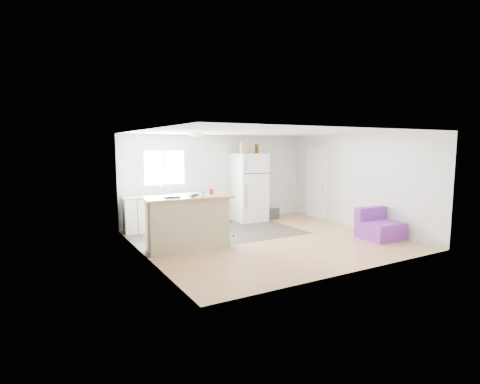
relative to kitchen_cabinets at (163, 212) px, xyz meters
name	(u,v)px	position (x,y,z in m)	size (l,w,h in m)	color
room	(269,187)	(1.71, -2.19, 0.75)	(5.51, 5.01, 2.41)	olive
vinyl_zone	(215,232)	(0.98, -0.94, -0.45)	(4.05, 2.50, 0.00)	#382E2A
window	(165,168)	(0.16, 0.29, 1.10)	(1.18, 0.06, 0.98)	white
interior_door	(316,183)	(4.43, -0.64, 0.57)	(0.11, 0.92, 2.10)	white
ceiling_fixture	(196,135)	(0.51, -0.99, 1.91)	(0.30, 0.30, 0.07)	white
kitchen_cabinets	(163,212)	(0.00, 0.00, 0.00)	(2.02, 0.79, 1.16)	white
peninsula	(188,223)	(-0.13, -1.98, 0.10)	(1.83, 0.85, 1.09)	tan
refrigerator	(249,187)	(2.47, -0.10, 0.50)	(0.87, 0.83, 1.89)	white
cooler	(269,212)	(3.11, -0.15, -0.25)	(0.58, 0.44, 0.40)	#2F2F32
purple_seat	(379,228)	(3.99, -3.32, -0.20)	(0.88, 0.84, 0.69)	purple
cleaner_jug	(234,242)	(0.72, -2.39, -0.33)	(0.15, 0.13, 0.28)	white
mop	(197,239)	(0.00, -2.15, -0.22)	(0.25, 0.34, 1.22)	green
red_cup	(211,192)	(0.42, -1.94, 0.70)	(0.08, 0.08, 0.12)	red
blue_tray	(172,197)	(-0.46, -2.00, 0.66)	(0.30, 0.22, 0.04)	#1330B4
tool_a	(196,195)	(0.08, -1.92, 0.65)	(0.14, 0.05, 0.03)	black
tool_b	(193,196)	(-0.06, -2.12, 0.65)	(0.10, 0.04, 0.03)	black
cardboard_box	(244,148)	(2.26, -0.14, 1.59)	(0.20, 0.10, 0.30)	tan
bottle_left	(257,149)	(2.65, -0.22, 1.57)	(0.07, 0.07, 0.25)	#3A200A
bottle_right	(256,149)	(2.65, -0.15, 1.57)	(0.07, 0.07, 0.25)	#3A200A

